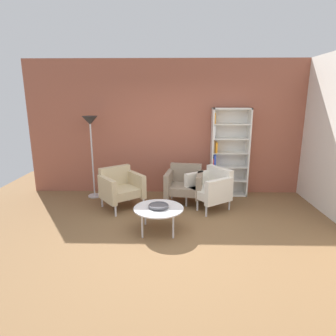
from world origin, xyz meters
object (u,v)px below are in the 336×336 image
Objects in this scene: bookshelf_tall at (227,153)px; coffee_table_low at (159,209)px; armchair_corner_red at (184,184)px; floor_lamp_torchiere at (91,130)px; decorative_bowl at (159,206)px; armchair_spare_guest at (211,187)px; armchair_near_window at (121,187)px.

coffee_table_low is (-1.40, -1.84, -0.57)m from bookshelf_tall.
floor_lamp_torchiere is at bearing 178.64° from armchair_corner_red.
coffee_table_low is 1.35m from armchair_corner_red.
bookshelf_tall is 1.09× the size of floor_lamp_torchiere.
armchair_corner_red is at bearing 70.18° from coffee_table_low.
coffee_table_low is 0.99× the size of armchair_corner_red.
floor_lamp_torchiere reaches higher than decorative_bowl.
armchair_spare_guest is (0.95, 1.04, 0.04)m from coffee_table_low.
armchair_corner_red reaches higher than coffee_table_low.
bookshelf_tall is 2.00× the size of armchair_near_window.
floor_lamp_torchiere reaches higher than armchair_near_window.
bookshelf_tall is at bearing 40.63° from armchair_corner_red.
coffee_table_low is 1.30m from armchair_near_window.
armchair_spare_guest is at bearing -15.23° from armchair_corner_red.
armchair_spare_guest is at bearing 47.40° from decorative_bowl.
decorative_bowl is at bearing -47.58° from floor_lamp_torchiere.
armchair_spare_guest is (-0.45, -0.80, -0.52)m from bookshelf_tall.
decorative_bowl is 0.18× the size of floor_lamp_torchiere.
coffee_table_low is 1.41m from armchair_spare_guest.
decorative_bowl reaches higher than coffee_table_low.
armchair_corner_red is 2.24m from floor_lamp_torchiere.
coffee_table_low is at bearing -33.69° from decorative_bowl.
armchair_near_window and armchair_spare_guest have the same top height.
floor_lamp_torchiere is (-2.45, 0.60, 1.03)m from armchair_spare_guest.
armchair_near_window is 1.00× the size of armchair_spare_guest.
armchair_corner_red reaches higher than decorative_bowl.
decorative_bowl is at bearing -100.41° from armchair_corner_red.
coffee_table_low is 2.50× the size of decorative_bowl.
armchair_spare_guest is at bearing -119.11° from bookshelf_tall.
floor_lamp_torchiere is (-1.50, 1.64, 1.01)m from decorative_bowl.
armchair_corner_red is (-0.94, -0.57, -0.52)m from bookshelf_tall.
armchair_near_window is at bearing 127.88° from coffee_table_low.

